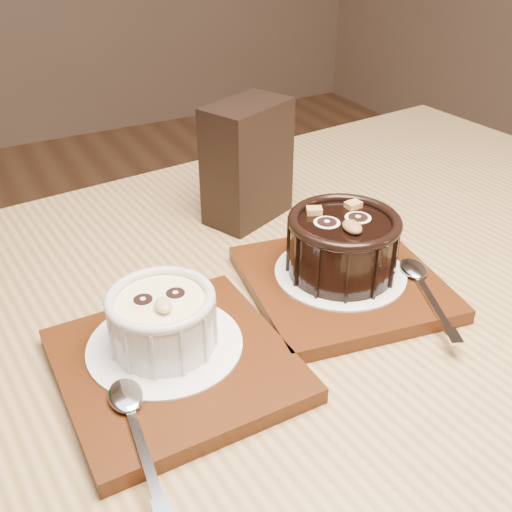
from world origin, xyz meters
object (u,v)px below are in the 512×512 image
Objects in this scene: table at (285,411)px; condiment_stand at (247,163)px; tray_left at (175,365)px; tray_right at (342,283)px; ramekin_dark at (343,242)px; ramekin_white at (162,318)px.

condiment_stand is (0.08, 0.22, 0.16)m from table.
tray_left and tray_right have the same top height.
ramekin_dark reaches higher than table.
tray_right is 1.66× the size of ramekin_dark.
tray_left is 0.29m from condiment_stand.
table is at bearing -155.06° from tray_right.
ramekin_white is 0.19m from ramekin_dark.
ramekin_white is at bearing -175.47° from tray_right.
condiment_stand reaches higher than ramekin_dark.
ramekin_dark is (0.00, 0.01, 0.04)m from tray_right.
table is 14.30× the size of ramekin_white.
ramekin_dark reaches higher than tray_left.
tray_right is 0.19m from condiment_stand.
ramekin_dark is at bearing 27.93° from table.
ramekin_white is at bearing 166.50° from table.
ramekin_white is at bearing -162.86° from ramekin_dark.
table is at bearing -4.66° from ramekin_white.
condiment_stand is (0.18, 0.21, 0.06)m from tray_left.
ramekin_white is at bearing 94.04° from tray_left.
tray_left is 1.66× the size of ramekin_dark.
tray_left reaches higher than table.
condiment_stand is at bearing 56.34° from ramekin_white.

